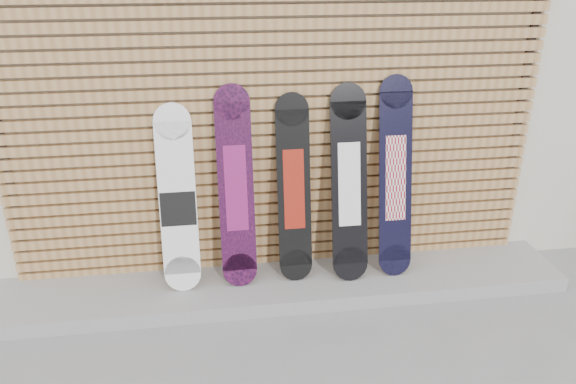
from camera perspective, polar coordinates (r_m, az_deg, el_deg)
name	(u,v)px	position (r m, az deg, el deg)	size (l,w,h in m)	color
ground	(315,342)	(4.14, 2.77, -14.98)	(80.00, 80.00, 0.00)	gray
building	(304,21)	(6.82, 1.63, 16.99)	(12.00, 5.00, 3.60)	beige
concrete_step	(282,285)	(4.63, -0.66, -9.39)	(4.60, 0.70, 0.12)	gray
slat_wall	(276,139)	(4.40, -1.24, 5.37)	(4.26, 0.08, 2.29)	#A87846
snowboard_0	(178,201)	(4.33, -11.14, -0.88)	(0.28, 0.34, 1.43)	white
snowboard_1	(236,188)	(4.30, -5.31, 0.37)	(0.27, 0.34, 1.55)	black
snowboard_2	(294,189)	(4.36, 0.60, 0.28)	(0.26, 0.32, 1.47)	black
snowboard_3	(349,184)	(4.41, 6.23, 0.77)	(0.28, 0.38, 1.53)	black
snowboard_4	(395,178)	(4.51, 10.85, 1.39)	(0.26, 0.36, 1.58)	black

